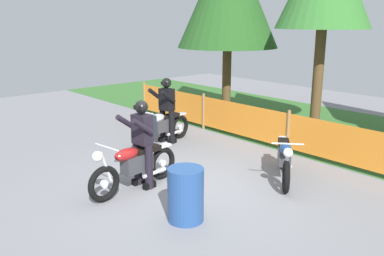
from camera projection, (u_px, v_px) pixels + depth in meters
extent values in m
cube|color=gray|center=(188.00, 187.00, 8.06)|extent=(24.00, 24.00, 0.02)
cube|color=#386B2D|center=(345.00, 132.00, 11.84)|extent=(24.00, 5.49, 0.01)
cylinder|color=olive|center=(145.00, 97.00, 14.23)|extent=(0.08, 0.08, 1.05)
cylinder|color=olive|center=(204.00, 111.00, 12.09)|extent=(0.08, 0.08, 1.05)
cylinder|color=olive|center=(288.00, 132.00, 9.95)|extent=(0.08, 0.08, 1.05)
cube|color=orange|center=(172.00, 103.00, 13.15)|extent=(2.88, 0.02, 0.85)
cube|color=orange|center=(242.00, 120.00, 11.01)|extent=(2.88, 0.02, 0.85)
cube|color=orange|center=(346.00, 145.00, 8.87)|extent=(2.88, 0.02, 0.85)
cylinder|color=brown|center=(226.00, 83.00, 13.29)|extent=(0.28, 0.28, 2.26)
cylinder|color=brown|center=(317.00, 83.00, 11.41)|extent=(0.28, 0.28, 2.88)
torus|color=black|center=(142.00, 138.00, 10.18)|extent=(0.21, 0.65, 0.64)
cylinder|color=silver|center=(142.00, 138.00, 10.18)|extent=(0.08, 0.15, 0.14)
torus|color=black|center=(180.00, 127.00, 11.21)|extent=(0.21, 0.65, 0.64)
cylinder|color=silver|center=(180.00, 127.00, 11.21)|extent=(0.08, 0.15, 0.14)
cube|color=#38383D|center=(163.00, 125.00, 10.69)|extent=(0.33, 0.63, 0.32)
ellipsoid|color=#B7B7C1|center=(157.00, 118.00, 10.46)|extent=(0.32, 0.55, 0.22)
cube|color=black|center=(170.00, 116.00, 10.82)|extent=(0.30, 0.58, 0.10)
cube|color=silver|center=(180.00, 114.00, 11.12)|extent=(0.21, 0.38, 0.04)
cylinder|color=silver|center=(144.00, 126.00, 10.15)|extent=(0.09, 0.24, 0.57)
sphere|color=white|center=(139.00, 118.00, 9.97)|extent=(0.20, 0.20, 0.18)
cylinder|color=silver|center=(144.00, 112.00, 10.09)|extent=(0.60, 0.12, 0.03)
cylinder|color=silver|center=(175.00, 133.00, 10.89)|extent=(0.15, 0.55, 0.07)
torus|color=black|center=(286.00, 177.00, 7.71)|extent=(0.48, 0.54, 0.62)
cylinder|color=silver|center=(286.00, 177.00, 7.71)|extent=(0.13, 0.14, 0.14)
torus|color=black|center=(282.00, 154.00, 9.00)|extent=(0.48, 0.54, 0.62)
cylinder|color=silver|center=(282.00, 154.00, 9.00)|extent=(0.13, 0.14, 0.14)
cube|color=#38383D|center=(284.00, 156.00, 8.36)|extent=(0.55, 0.59, 0.31)
ellipsoid|color=navy|center=(286.00, 149.00, 8.09)|extent=(0.50, 0.54, 0.21)
cube|color=black|center=(284.00, 143.00, 8.54)|extent=(0.51, 0.55, 0.10)
cube|color=silver|center=(283.00, 139.00, 8.92)|extent=(0.34, 0.37, 0.04)
cylinder|color=silver|center=(287.00, 161.00, 7.69)|extent=(0.19, 0.21, 0.55)
sphere|color=white|center=(288.00, 153.00, 7.49)|extent=(0.25, 0.25, 0.17)
cylinder|color=silver|center=(288.00, 144.00, 7.64)|extent=(0.47, 0.40, 0.03)
cylinder|color=silver|center=(289.00, 162.00, 8.68)|extent=(0.39, 0.45, 0.07)
torus|color=black|center=(104.00, 184.00, 7.33)|extent=(0.20, 0.67, 0.66)
cylinder|color=silver|center=(104.00, 184.00, 7.33)|extent=(0.08, 0.15, 0.14)
torus|color=black|center=(162.00, 163.00, 8.38)|extent=(0.20, 0.67, 0.66)
cylinder|color=silver|center=(162.00, 163.00, 8.38)|extent=(0.08, 0.15, 0.14)
cube|color=#38383D|center=(137.00, 163.00, 7.84)|extent=(0.32, 0.65, 0.33)
ellipsoid|color=maroon|center=(127.00, 154.00, 7.61)|extent=(0.31, 0.56, 0.23)
cube|color=black|center=(147.00, 150.00, 7.98)|extent=(0.30, 0.60, 0.10)
cube|color=silver|center=(162.00, 146.00, 8.28)|extent=(0.21, 0.39, 0.04)
cylinder|color=silver|center=(106.00, 167.00, 7.29)|extent=(0.09, 0.25, 0.59)
sphere|color=white|center=(97.00, 156.00, 7.11)|extent=(0.21, 0.21, 0.19)
cylinder|color=silver|center=(107.00, 147.00, 7.23)|extent=(0.62, 0.11, 0.03)
cylinder|color=silver|center=(155.00, 173.00, 8.04)|extent=(0.14, 0.57, 0.07)
cylinder|color=black|center=(172.00, 127.00, 10.72)|extent=(0.17, 0.17, 0.86)
cube|color=black|center=(172.00, 141.00, 10.81)|extent=(0.15, 0.27, 0.12)
cylinder|color=black|center=(163.00, 125.00, 10.91)|extent=(0.17, 0.17, 0.86)
cube|color=black|center=(163.00, 139.00, 11.01)|extent=(0.15, 0.27, 0.12)
cube|color=black|center=(167.00, 99.00, 10.63)|extent=(0.39, 0.29, 0.56)
cylinder|color=black|center=(168.00, 97.00, 10.33)|extent=(0.17, 0.49, 0.38)
cylinder|color=black|center=(156.00, 95.00, 10.60)|extent=(0.17, 0.49, 0.38)
sphere|color=black|center=(166.00, 83.00, 10.52)|extent=(0.29, 0.29, 0.25)
cube|color=black|center=(164.00, 83.00, 10.45)|extent=(0.18, 0.06, 0.08)
cylinder|color=black|center=(149.00, 167.00, 7.87)|extent=(0.17, 0.17, 0.86)
cube|color=black|center=(149.00, 185.00, 7.97)|extent=(0.14, 0.27, 0.12)
cylinder|color=black|center=(138.00, 163.00, 8.08)|extent=(0.17, 0.17, 0.86)
cube|color=black|center=(138.00, 181.00, 8.17)|extent=(0.14, 0.27, 0.12)
cube|color=black|center=(142.00, 129.00, 7.79)|extent=(0.39, 0.28, 0.56)
cylinder|color=black|center=(143.00, 127.00, 7.49)|extent=(0.16, 0.49, 0.38)
cylinder|color=black|center=(127.00, 123.00, 7.77)|extent=(0.16, 0.49, 0.38)
sphere|color=black|center=(141.00, 107.00, 7.69)|extent=(0.28, 0.28, 0.25)
cube|color=black|center=(137.00, 108.00, 7.61)|extent=(0.18, 0.05, 0.08)
cube|color=#1E232D|center=(149.00, 125.00, 7.91)|extent=(0.30, 0.19, 0.40)
cylinder|color=navy|center=(186.00, 195.00, 6.62)|extent=(0.58, 0.58, 0.88)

